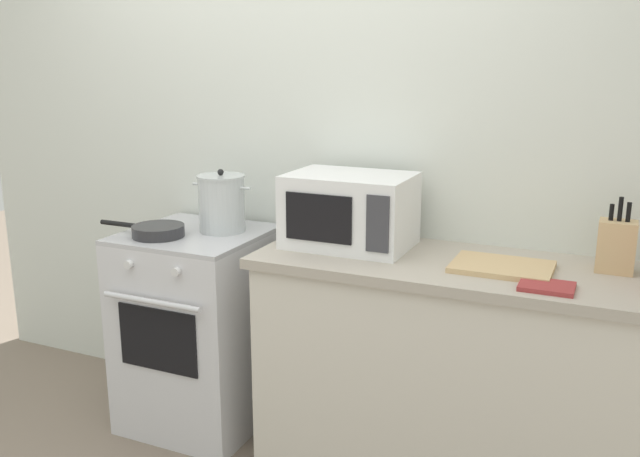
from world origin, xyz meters
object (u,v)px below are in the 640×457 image
at_px(stock_pot, 222,203).
at_px(oven_mitt, 547,287).
at_px(frying_pan, 157,231).
at_px(knife_block, 616,246).
at_px(stove, 199,328).
at_px(cutting_board, 502,267).
at_px(microwave, 350,210).

distance_m(stock_pot, oven_mitt, 1.45).
height_order(frying_pan, knife_block, knife_block).
bearing_deg(stock_pot, knife_block, 2.46).
bearing_deg(oven_mitt, stove, 174.07).
bearing_deg(cutting_board, stove, -179.95).
bearing_deg(knife_block, frying_pan, -171.68).
height_order(stove, frying_pan, frying_pan).
relative_size(microwave, cutting_board, 1.39).
distance_m(microwave, knife_block, 1.02).
xyz_separation_m(stove, frying_pan, (-0.11, -0.13, 0.48)).
bearing_deg(cutting_board, microwave, 173.02).
distance_m(cutting_board, knife_block, 0.41).
bearing_deg(oven_mitt, frying_pan, 178.90).
xyz_separation_m(stock_pot, microwave, (0.61, 0.01, 0.02)).
relative_size(stock_pot, knife_block, 1.06).
relative_size(stock_pot, frying_pan, 0.69).
bearing_deg(stove, frying_pan, -129.84).
relative_size(microwave, knife_block, 1.80).
bearing_deg(stock_pot, cutting_board, -3.20).
bearing_deg(oven_mitt, microwave, 163.68).
height_order(stock_pot, frying_pan, stock_pot).
distance_m(stock_pot, microwave, 0.61).
height_order(stove, stock_pot, stock_pot).
distance_m(stove, knife_block, 1.82).
bearing_deg(oven_mitt, knife_block, 56.16).
height_order(microwave, knife_block, microwave).
xyz_separation_m(microwave, oven_mitt, (0.81, -0.24, -0.14)).
bearing_deg(stock_pot, stove, -145.70).
height_order(knife_block, oven_mitt, knife_block).
distance_m(stove, frying_pan, 0.51).
relative_size(knife_block, oven_mitt, 1.54).
bearing_deg(stove, cutting_board, 0.05).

